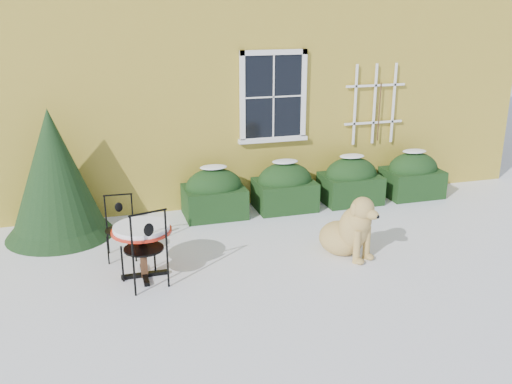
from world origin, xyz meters
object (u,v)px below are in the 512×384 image
object	(u,v)px
evergreen_shrub	(56,186)
patio_chair_far	(120,227)
bistro_table	(142,234)
patio_chair_near	(145,247)
dog	(350,230)

from	to	relation	value
evergreen_shrub	patio_chair_far	size ratio (longest dim) A/B	2.24
bistro_table	patio_chair_far	world-z (taller)	patio_chair_far
patio_chair_near	patio_chair_far	bearing A→B (deg)	-91.62
patio_chair_near	patio_chair_far	size ratio (longest dim) A/B	1.20
evergreen_shrub	patio_chair_far	world-z (taller)	evergreen_shrub
evergreen_shrub	patio_chair_near	xyz separation A→B (m)	(1.14, -2.15, -0.28)
evergreen_shrub	patio_chair_near	bearing A→B (deg)	-62.02
patio_chair_near	patio_chair_far	xyz separation A→B (m)	(-0.25, 1.04, -0.09)
bistro_table	patio_chair_far	xyz separation A→B (m)	(-0.24, 0.76, -0.16)
patio_chair_far	dog	distance (m)	3.34
evergreen_shrub	dog	bearing A→B (deg)	-26.38
evergreen_shrub	patio_chair_near	distance (m)	2.45
patio_chair_near	dog	bearing A→B (deg)	166.98
patio_chair_far	bistro_table	bearing A→B (deg)	-69.46
patio_chair_far	dog	size ratio (longest dim) A/B	0.85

